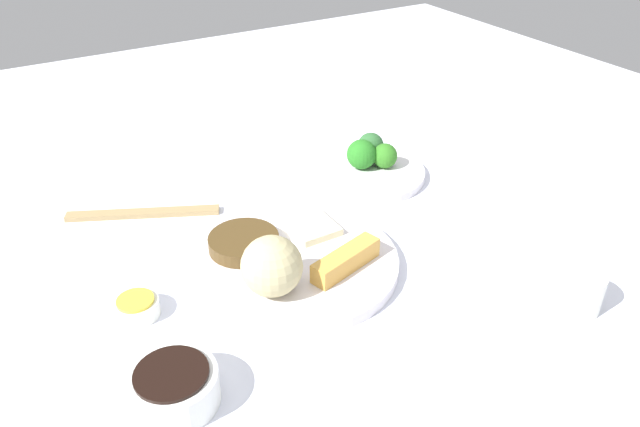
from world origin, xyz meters
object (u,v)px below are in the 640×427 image
(broccoli_plate, at_px, (364,172))
(soy_sauce_bowl, at_px, (174,388))
(sauce_ramekin_hot_mustard, at_px, (137,308))
(main_plate, at_px, (294,263))
(teacup, at_px, (579,291))
(chopsticks_pair, at_px, (143,213))

(broccoli_plate, relative_size, soy_sauce_bowl, 2.20)
(soy_sauce_bowl, distance_m, sauce_ramekin_hot_mustard, 0.15)
(main_plate, height_order, teacup, teacup)
(main_plate, distance_m, chopsticks_pair, 0.27)
(soy_sauce_bowl, height_order, chopsticks_pair, soy_sauce_bowl)
(soy_sauce_bowl, bearing_deg, broccoli_plate, -145.36)
(main_plate, bearing_deg, broccoli_plate, -143.71)
(main_plate, xyz_separation_m, sauce_ramekin_hot_mustard, (0.21, -0.01, 0.00))
(soy_sauce_bowl, xyz_separation_m, teacup, (-0.48, 0.11, 0.01))
(main_plate, height_order, broccoli_plate, main_plate)
(soy_sauce_bowl, relative_size, teacup, 1.61)
(soy_sauce_bowl, xyz_separation_m, chopsticks_pair, (-0.08, -0.38, -0.02))
(main_plate, height_order, sauce_ramekin_hot_mustard, sauce_ramekin_hot_mustard)
(main_plate, distance_m, soy_sauce_bowl, 0.26)
(broccoli_plate, bearing_deg, teacup, 94.53)
(broccoli_plate, bearing_deg, sauce_ramekin_hot_mustard, 19.29)
(broccoli_plate, distance_m, teacup, 0.42)
(chopsticks_pair, bearing_deg, sauce_ramekin_hot_mustard, 71.35)
(sauce_ramekin_hot_mustard, height_order, chopsticks_pair, sauce_ramekin_hot_mustard)
(main_plate, xyz_separation_m, broccoli_plate, (-0.23, -0.17, -0.00))
(sauce_ramekin_hot_mustard, xyz_separation_m, teacup, (-0.47, 0.27, 0.02))
(chopsticks_pair, bearing_deg, main_plate, 119.97)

